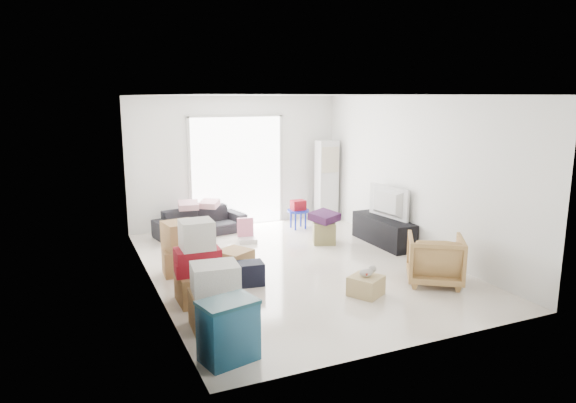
% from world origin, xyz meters
% --- Properties ---
extents(room_shell, '(4.98, 6.48, 3.18)m').
position_xyz_m(room_shell, '(0.00, 0.00, 1.35)').
color(room_shell, white).
rests_on(room_shell, ground).
extents(sliding_door, '(2.10, 0.04, 2.33)m').
position_xyz_m(sliding_door, '(0.00, 2.98, 1.24)').
color(sliding_door, white).
rests_on(sliding_door, room_shell).
extents(ac_tower, '(0.45, 0.30, 1.75)m').
position_xyz_m(ac_tower, '(1.95, 2.65, 0.88)').
color(ac_tower, silver).
rests_on(ac_tower, room_shell).
extents(tv_console, '(0.44, 1.48, 0.49)m').
position_xyz_m(tv_console, '(2.00, 0.49, 0.25)').
color(tv_console, black).
rests_on(tv_console, room_shell).
extents(television, '(0.70, 1.07, 0.13)m').
position_xyz_m(television, '(2.00, 0.49, 0.56)').
color(television, black).
rests_on(television, tv_console).
extents(sofa, '(1.83, 0.85, 0.69)m').
position_xyz_m(sofa, '(-0.93, 2.50, 0.35)').
color(sofa, black).
rests_on(sofa, room_shell).
extents(pillow_left, '(0.37, 0.31, 0.11)m').
position_xyz_m(pillow_left, '(-1.15, 2.55, 0.74)').
color(pillow_left, '#DA9FA8').
rests_on(pillow_left, sofa).
extents(pillow_right, '(0.41, 0.40, 0.11)m').
position_xyz_m(pillow_right, '(-0.73, 2.51, 0.75)').
color(pillow_right, '#DA9FA8').
rests_on(pillow_right, sofa).
extents(armchair, '(1.04, 1.02, 0.79)m').
position_xyz_m(armchair, '(1.53, -1.52, 0.39)').
color(armchair, '#AA804B').
rests_on(armchair, room_shell).
extents(storage_bins, '(0.65, 0.52, 0.66)m').
position_xyz_m(storage_bins, '(-1.90, -2.47, 0.33)').
color(storage_bins, navy).
rests_on(storage_bins, room_shell).
extents(box_stack_a, '(0.61, 0.52, 0.78)m').
position_xyz_m(box_stack_a, '(-1.80, -1.65, 0.37)').
color(box_stack_a, olive).
rests_on(box_stack_a, room_shell).
extents(box_stack_b, '(0.63, 0.55, 1.11)m').
position_xyz_m(box_stack_b, '(-1.80, -0.81, 0.48)').
color(box_stack_b, olive).
rests_on(box_stack_b, room_shell).
extents(box_stack_c, '(0.57, 0.53, 0.82)m').
position_xyz_m(box_stack_c, '(-1.77, 0.38, 0.40)').
color(box_stack_c, olive).
rests_on(box_stack_c, room_shell).
extents(loose_box, '(0.62, 0.62, 0.38)m').
position_xyz_m(loose_box, '(-1.03, 0.03, 0.19)').
color(loose_box, olive).
rests_on(loose_box, room_shell).
extents(duffel_bag, '(0.56, 0.38, 0.33)m').
position_xyz_m(duffel_bag, '(-1.03, -0.48, 0.17)').
color(duffel_bag, black).
rests_on(duffel_bag, room_shell).
extents(ottoman, '(0.52, 0.52, 0.40)m').
position_xyz_m(ottoman, '(1.02, 0.97, 0.20)').
color(ottoman, '#918854').
rests_on(ottoman, room_shell).
extents(blanket, '(0.57, 0.57, 0.14)m').
position_xyz_m(blanket, '(1.02, 0.97, 0.47)').
color(blanket, '#3A1A42').
rests_on(blanket, ottoman).
extents(kids_table, '(0.46, 0.46, 0.59)m').
position_xyz_m(kids_table, '(1.04, 2.16, 0.42)').
color(kids_table, '#1423AB').
rests_on(kids_table, room_shell).
extents(toy_walker, '(0.38, 0.35, 0.44)m').
position_xyz_m(toy_walker, '(-0.26, 1.65, 0.12)').
color(toy_walker, silver).
rests_on(toy_walker, room_shell).
extents(wood_crate, '(0.55, 0.55, 0.27)m').
position_xyz_m(wood_crate, '(0.36, -1.52, 0.13)').
color(wood_crate, tan).
rests_on(wood_crate, room_shell).
extents(plush_bunny, '(0.27, 0.16, 0.14)m').
position_xyz_m(plush_bunny, '(0.39, -1.51, 0.33)').
color(plush_bunny, '#B2ADA8').
rests_on(plush_bunny, wood_crate).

